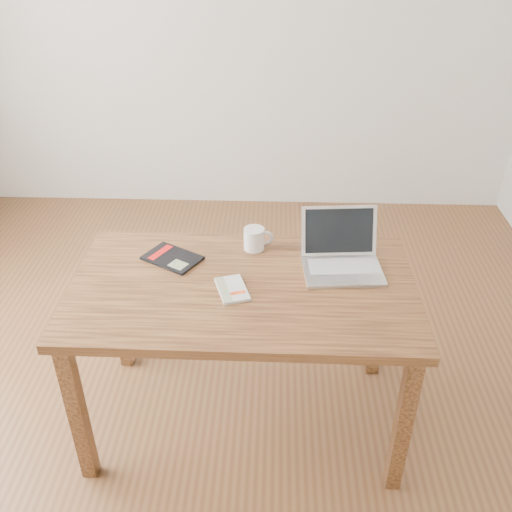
{
  "coord_description": "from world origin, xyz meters",
  "views": [
    {
      "loc": [
        0.27,
        -2.03,
        2.07
      ],
      "look_at": [
        0.2,
        -0.14,
        0.85
      ],
      "focal_mm": 40.0,
      "sensor_mm": 36.0,
      "label": 1
    }
  ],
  "objects_px": {
    "desk": "(243,303)",
    "laptop": "(341,256)",
    "black_guidebook": "(172,258)",
    "coffee_mug": "(255,238)",
    "white_guidebook": "(232,289)"
  },
  "relations": [
    {
      "from": "desk",
      "to": "white_guidebook",
      "type": "bearing_deg",
      "value": -134.26
    },
    {
      "from": "white_guidebook",
      "to": "laptop",
      "type": "xyz_separation_m",
      "value": [
        0.44,
        0.2,
        0.04
      ]
    },
    {
      "from": "black_guidebook",
      "to": "laptop",
      "type": "height_order",
      "value": "laptop"
    },
    {
      "from": "white_guidebook",
      "to": "desk",
      "type": "bearing_deg",
      "value": 27.17
    },
    {
      "from": "laptop",
      "to": "coffee_mug",
      "type": "height_order",
      "value": "laptop"
    },
    {
      "from": "black_guidebook",
      "to": "coffee_mug",
      "type": "bearing_deg",
      "value": -43.36
    },
    {
      "from": "white_guidebook",
      "to": "coffee_mug",
      "type": "distance_m",
      "value": 0.33
    },
    {
      "from": "laptop",
      "to": "coffee_mug",
      "type": "xyz_separation_m",
      "value": [
        -0.36,
        0.12,
        0.0
      ]
    },
    {
      "from": "desk",
      "to": "black_guidebook",
      "type": "bearing_deg",
      "value": 150.6
    },
    {
      "from": "desk",
      "to": "white_guidebook",
      "type": "distance_m",
      "value": 0.11
    },
    {
      "from": "black_guidebook",
      "to": "coffee_mug",
      "type": "distance_m",
      "value": 0.36
    },
    {
      "from": "desk",
      "to": "coffee_mug",
      "type": "bearing_deg",
      "value": 82.92
    },
    {
      "from": "desk",
      "to": "laptop",
      "type": "distance_m",
      "value": 0.45
    },
    {
      "from": "desk",
      "to": "laptop",
      "type": "bearing_deg",
      "value": 21.68
    },
    {
      "from": "desk",
      "to": "white_guidebook",
      "type": "relative_size",
      "value": 6.98
    }
  ]
}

